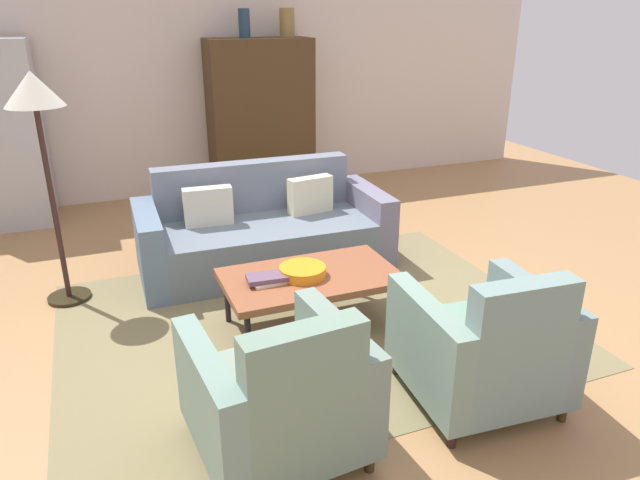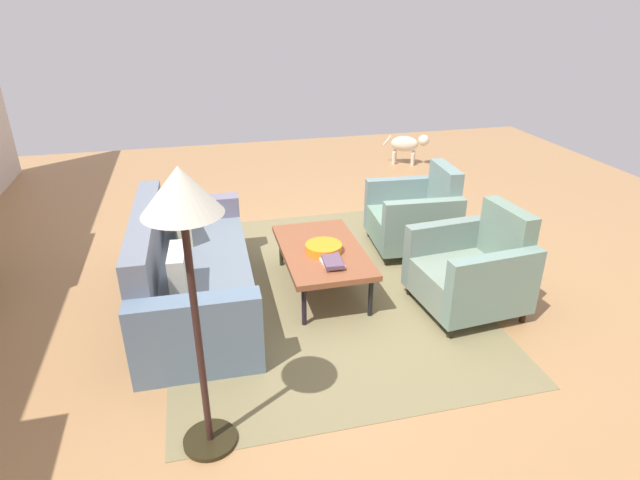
{
  "view_description": "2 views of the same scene",
  "coord_description": "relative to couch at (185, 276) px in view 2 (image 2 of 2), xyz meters",
  "views": [
    {
      "loc": [
        -1.37,
        -3.38,
        2.11
      ],
      "look_at": [
        0.07,
        0.25,
        0.55
      ],
      "focal_mm": 32.73,
      "sensor_mm": 36.0,
      "label": 1
    },
    {
      "loc": [
        -4.1,
        1.03,
        2.43
      ],
      "look_at": [
        -0.32,
        0.1,
        0.6
      ],
      "focal_mm": 29.34,
      "sensor_mm": 36.0,
      "label": 2
    }
  ],
  "objects": [
    {
      "name": "coffee_table",
      "position": [
        -0.0,
        -1.19,
        0.08
      ],
      "size": [
        1.2,
        0.7,
        0.4
      ],
      "color": "black",
      "rests_on": "ground"
    },
    {
      "name": "armchair_right",
      "position": [
        0.59,
        -2.35,
        0.06
      ],
      "size": [
        0.86,
        0.86,
        0.88
      ],
      "rotation": [
        0.0,
        0.0,
        -0.07
      ],
      "color": "#2B291D",
      "rests_on": "ground"
    },
    {
      "name": "fruit_bowl",
      "position": [
        -0.06,
        -1.19,
        0.15
      ],
      "size": [
        0.32,
        0.32,
        0.07
      ],
      "primitive_type": "cylinder",
      "color": "orange",
      "rests_on": "coffee_table"
    },
    {
      "name": "couch",
      "position": [
        0.0,
        0.0,
        0.0
      ],
      "size": [
        2.12,
        0.94,
        0.86
      ],
      "rotation": [
        0.0,
        0.0,
        3.12
      ],
      "color": "slate",
      "rests_on": "ground"
    },
    {
      "name": "ground_plane",
      "position": [
        0.09,
        -1.21,
        -0.29
      ],
      "size": [
        10.55,
        10.55,
        0.0
      ],
      "primitive_type": "plane",
      "color": "#AA7C4E"
    },
    {
      "name": "book_stack",
      "position": [
        -0.31,
        -1.2,
        0.14
      ],
      "size": [
        0.29,
        0.18,
        0.05
      ],
      "color": "beige",
      "rests_on": "coffee_table"
    },
    {
      "name": "armchair_left",
      "position": [
        -0.6,
        -2.35,
        0.06
      ],
      "size": [
        0.86,
        0.86,
        0.88
      ],
      "rotation": [
        0.0,
        0.0,
        0.08
      ],
      "color": "#2A281B",
      "rests_on": "ground"
    },
    {
      "name": "dog",
      "position": [
        3.44,
        -3.42,
        0.03
      ],
      "size": [
        0.42,
        0.65,
        0.48
      ],
      "rotation": [
        0.0,
        0.0,
        4.23
      ],
      "color": "beige",
      "rests_on": "ground"
    },
    {
      "name": "floor_lamp",
      "position": [
        -1.6,
        -0.1,
        1.16
      ],
      "size": [
        0.4,
        0.4,
        1.72
      ],
      "color": "black",
      "rests_on": "ground"
    },
    {
      "name": "area_rug",
      "position": [
        -0.0,
        -1.14,
        -0.28
      ],
      "size": [
        3.4,
        2.6,
        0.01
      ],
      "primitive_type": "cube",
      "color": "olive",
      "rests_on": "ground"
    }
  ]
}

